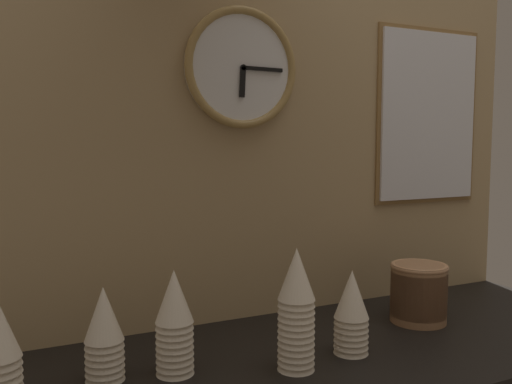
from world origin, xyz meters
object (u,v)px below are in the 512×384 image
cup_stack_left (104,334)px  menu_board (428,116)px  cup_stack_center_left (174,322)px  bowl_stack_right (419,292)px  cup_stack_center (296,309)px  wall_clock (242,68)px  cup_stack_center_right (351,312)px

cup_stack_left → menu_board: size_ratio=0.36×
cup_stack_center_left → bowl_stack_right: size_ratio=1.40×
cup_stack_center_left → cup_stack_center: bearing=-20.6°
bowl_stack_right → wall_clock: 0.69m
bowl_stack_right → wall_clock: bearing=153.4°
bowl_stack_right → menu_board: bearing=44.9°
cup_stack_left → bowl_stack_right: cup_stack_left is taller
wall_clock → cup_stack_center: bearing=-94.3°
cup_stack_center → bowl_stack_right: cup_stack_center is taller
cup_stack_center_left → wall_clock: (0.24, 0.23, 0.51)m
cup_stack_left → menu_board: 1.06m
cup_stack_center_right → cup_stack_left: 0.49m
cup_stack_center_right → bowl_stack_right: (0.26, 0.09, -0.01)m
cup_stack_center_right → cup_stack_left: bearing=169.6°
cup_stack_center_right → menu_board: size_ratio=0.36×
cup_stack_center → cup_stack_left: (-0.34, 0.11, -0.03)m
cup_stack_center → wall_clock: size_ratio=0.84×
cup_stack_center_right → cup_stack_left: (-0.48, 0.09, 0.00)m
wall_clock → menu_board: 0.59m
cup_stack_left → wall_clock: (0.36, 0.20, 0.52)m
cup_stack_center_left → cup_stack_center_right: bearing=-9.4°
menu_board → cup_stack_left: bearing=-167.8°
cup_stack_left → bowl_stack_right: bearing=0.4°
bowl_stack_right → wall_clock: wall_clock is taller
cup_stack_center → cup_stack_center_left: 0.23m
cup_stack_center_right → menu_board: menu_board is taller
cup_stack_left → bowl_stack_right: (0.75, 0.00, -0.01)m
cup_stack_center_left → menu_board: menu_board is taller
cup_stack_center → cup_stack_left: size_ratio=1.36×
cup_stack_left → wall_clock: wall_clock is taller
cup_stack_center_left → cup_stack_left: size_ratio=1.14×
cup_stack_center_right → wall_clock: bearing=112.8°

